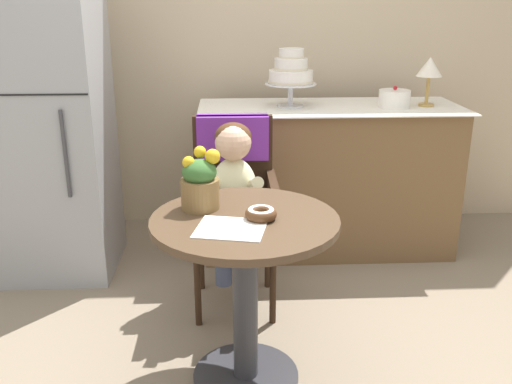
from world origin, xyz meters
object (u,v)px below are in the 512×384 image
Objects in this scene: donut_front at (261,213)px; round_layer_cake at (394,99)px; wicker_chair at (233,181)px; flower_vase at (200,182)px; cafe_table at (245,268)px; refrigerator at (47,125)px; seated_child at (234,184)px; table_lamp at (430,69)px; tiered_cake_stand at (291,73)px.

donut_front is 1.54m from round_layer_cake.
flower_vase is at bearing -98.16° from wicker_chair.
flower_vase is at bearing 146.98° from cafe_table.
round_layer_cake is 1.97m from refrigerator.
round_layer_cake is (0.85, 1.27, 0.21)m from donut_front.
flower_vase is at bearing 150.51° from donut_front.
seated_child is 0.57m from donut_front.
table_lamp is (1.29, 1.17, 0.29)m from flower_vase.
table_lamp is (1.06, 1.30, 0.37)m from donut_front.
wicker_chair is 0.16m from seated_child.
flower_vase is at bearing -107.46° from seated_child.
cafe_table is 0.42× the size of refrigerator.
table_lamp is 2.19m from refrigerator.
seated_child is 2.17× the size of tiered_cake_stand.
wicker_chair reaches higher than cafe_table.
donut_front is 1.39m from tiered_cake_stand.
refrigerator is at bearing -171.63° from tiered_cake_stand.
wicker_chair is 1.38m from table_lamp.
table_lamp reaches higher than donut_front.
cafe_table is 1.61m from round_layer_cake.
tiered_cake_stand is (0.25, 1.32, 0.35)m from donut_front.
tiered_cake_stand is (0.35, 0.61, 0.46)m from wicker_chair.
wicker_chair is 3.92× the size of flower_vase.
wicker_chair is at bearing 77.02° from flower_vase.
table_lamp reaches higher than round_layer_cake.
round_layer_cake is at bearing 53.82° from cafe_table.
round_layer_cake is 0.26m from table_lamp.
tiered_cake_stand is 0.62m from round_layer_cake.
flower_vase reaches higher than seated_child.
tiered_cake_stand reaches higher than flower_vase.
flower_vase is at bearing -111.95° from tiered_cake_stand.
wicker_chair is at bearing 90.00° from seated_child.
seated_child is 1.17m from refrigerator.
seated_child is at bearing -29.00° from refrigerator.
refrigerator is (-0.88, 0.99, 0.02)m from flower_vase.
table_lamp is at bearing 32.75° from seated_child.
seated_child is at bearing -143.11° from round_layer_cake.
tiered_cake_stand is 1.84× the size of round_layer_cake.
flower_vase is (-0.13, -0.43, 0.15)m from seated_child.
donut_front is 0.66× the size of round_layer_cake.
round_layer_cake reaches higher than seated_child.
wicker_chair is 0.56× the size of refrigerator.
donut_front is 0.07× the size of refrigerator.
flower_vase is 0.73× the size of tiered_cake_stand.
wicker_chair is at bearing 92.93° from cafe_table.
tiered_cake_stand is at bearing 68.05° from flower_vase.
refrigerator is at bearing 131.65° from flower_vase.
flower_vase is 1.76m from table_lamp.
round_layer_cake is at bearing 36.89° from seated_child.
seated_child is at bearing 99.70° from donut_front.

